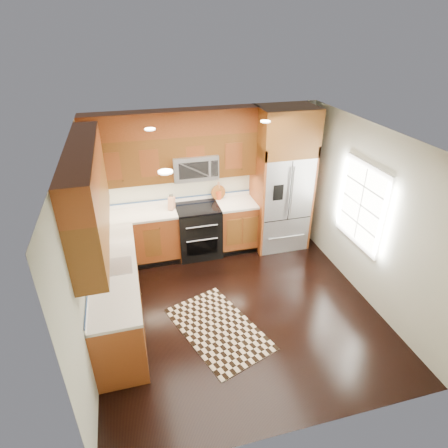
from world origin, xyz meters
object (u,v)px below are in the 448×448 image
object	(u,v)px
knife_block	(172,203)
refrigerator	(282,180)
range	(198,231)
utensil_crock	(218,193)
rug	(218,328)

from	to	relation	value
knife_block	refrigerator	bearing A→B (deg)	-3.16
range	knife_block	size ratio (longest dim) A/B	3.47
utensil_crock	knife_block	bearing A→B (deg)	-168.19
rug	knife_block	distance (m)	2.34
knife_block	utensil_crock	world-z (taller)	utensil_crock
range	refrigerator	distance (m)	1.76
range	utensil_crock	distance (m)	0.78
rug	knife_block	world-z (taller)	knife_block
rug	utensil_crock	size ratio (longest dim) A/B	4.66
knife_block	utensil_crock	size ratio (longest dim) A/B	0.82
knife_block	utensil_crock	xyz separation A→B (m)	(0.88, 0.18, 0.00)
rug	knife_block	size ratio (longest dim) A/B	5.70
utensil_crock	rug	bearing A→B (deg)	-104.42
refrigerator	utensil_crock	world-z (taller)	refrigerator
range	utensil_crock	size ratio (longest dim) A/B	2.84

